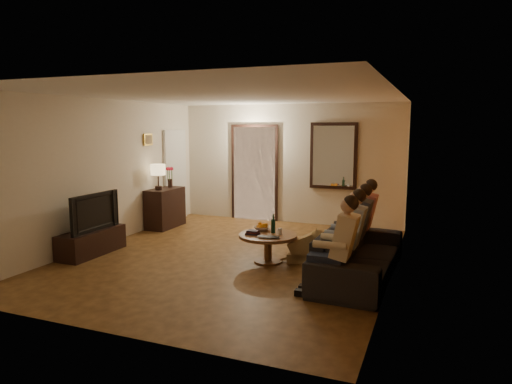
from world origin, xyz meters
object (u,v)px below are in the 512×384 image
at_px(laptop, 268,238).
at_px(person_c, 356,231).
at_px(coffee_table, 268,248).
at_px(dresser, 165,208).
at_px(person_b, 348,240).
at_px(person_d, 362,223).
at_px(tv, 90,212).
at_px(table_lamp, 158,177).
at_px(sofa, 359,254).
at_px(wine_bottle, 273,223).
at_px(tv_stand, 92,242).
at_px(person_a, 339,251).
at_px(dog, 303,245).
at_px(bowl, 262,228).

bearing_deg(laptop, person_c, 6.39).
bearing_deg(coffee_table, dresser, 151.53).
distance_m(dresser, laptop, 3.52).
distance_m(person_b, person_d, 1.20).
xyz_separation_m(tv, person_c, (4.23, 0.75, -0.12)).
bearing_deg(table_lamp, tv, -90.00).
relative_size(tv, sofa, 0.46).
distance_m(person_d, coffee_table, 1.55).
xyz_separation_m(wine_bottle, laptop, (0.05, -0.38, -0.14)).
relative_size(tv, person_b, 0.90).
height_order(tv, person_d, person_d).
bearing_deg(person_d, wine_bottle, -155.59).
distance_m(tv_stand, sofa, 4.36).
height_order(person_b, coffee_table, person_b).
relative_size(tv_stand, laptop, 3.73).
xyz_separation_m(person_a, wine_bottle, (-1.29, 1.21, 0.01)).
distance_m(tv, person_c, 4.30).
relative_size(sofa, coffee_table, 2.56).
bearing_deg(person_d, person_a, -90.00).
distance_m(table_lamp, coffee_table, 3.31).
relative_size(person_c, dog, 2.14).
distance_m(table_lamp, tv, 2.04).
xyz_separation_m(table_lamp, bowl, (2.71, -1.13, -0.61)).
height_order(tv_stand, tv, tv).
distance_m(person_d, bowl, 1.59).
relative_size(person_d, dog, 2.14).
relative_size(tv, coffee_table, 1.18).
bearing_deg(laptop, person_d, 27.87).
distance_m(tv_stand, tv, 0.52).
bearing_deg(dog, dresser, 144.95).
xyz_separation_m(sofa, dog, (-0.92, 0.39, -0.06)).
bearing_deg(person_c, tv, -170.00).
distance_m(wine_bottle, laptop, 0.41).
height_order(tv_stand, person_c, person_c).
distance_m(person_c, laptop, 1.30).
xyz_separation_m(tv, wine_bottle, (2.94, 0.76, -0.12)).
relative_size(coffee_table, bowl, 3.53).
bearing_deg(dog, sofa, -35.54).
distance_m(person_d, laptop, 1.58).
relative_size(sofa, person_b, 1.95).
xyz_separation_m(sofa, coffee_table, (-1.44, 0.21, -0.12)).
bearing_deg(person_c, bowl, 174.94).
bearing_deg(tv, laptop, -82.75).
relative_size(table_lamp, wine_bottle, 1.74).
relative_size(table_lamp, tv, 0.50).
bearing_deg(coffee_table, table_lamp, 155.00).
xyz_separation_m(tv_stand, laptop, (2.99, 0.38, 0.26)).
distance_m(person_b, wine_bottle, 1.43).
bearing_deg(person_d, tv_stand, -162.35).
xyz_separation_m(table_lamp, person_b, (4.23, -1.86, -0.49)).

